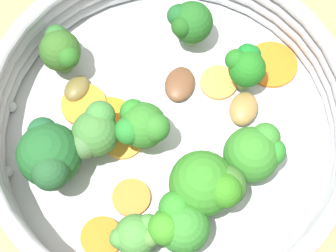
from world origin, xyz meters
TOP-DOWN VIEW (x-y plane):
  - ground_plane at (0.00, 0.00)m, footprint 4.00×4.00m
  - skillet at (0.00, 0.00)m, footprint 0.26×0.26m
  - skillet_rim_wall at (0.00, 0.00)m, footprint 0.28×0.28m
  - skillet_rivet_left at (0.07, -0.10)m, footprint 0.01×0.01m
  - skillet_rivet_right at (0.11, -0.07)m, footprint 0.01×0.01m
  - carrot_slice_0 at (0.03, -0.02)m, footprint 0.04×0.04m
  - carrot_slice_1 at (-0.10, 0.02)m, footprint 0.05×0.05m
  - carrot_slice_2 at (-0.06, 0.00)m, footprint 0.04×0.04m
  - carrot_slice_3 at (0.09, 0.02)m, footprint 0.04×0.04m
  - carrot_slice_4 at (0.03, -0.06)m, footprint 0.05×0.05m
  - carrot_slice_5 at (0.06, 0.02)m, footprint 0.04×0.04m
  - carrot_slice_6 at (0.02, -0.04)m, footprint 0.04×0.04m
  - broccoli_floret_0 at (-0.07, 0.01)m, footprint 0.03×0.03m
  - broccoli_floret_1 at (0.04, -0.03)m, footprint 0.04×0.03m
  - broccoli_floret_2 at (-0.07, -0.05)m, footprint 0.04×0.04m
  - broccoli_floret_3 at (0.01, -0.10)m, footprint 0.03×0.04m
  - broccoli_floret_4 at (0.05, 0.06)m, footprint 0.04×0.04m
  - broccoli_floret_5 at (0.02, -0.01)m, footprint 0.04×0.04m
  - broccoli_floret_6 at (0.02, 0.06)m, footprint 0.05×0.05m
  - broccoli_floret_7 at (0.08, -0.04)m, footprint 0.05×0.05m
  - broccoli_floret_8 at (-0.03, 0.06)m, footprint 0.05×0.04m
  - broccoli_floret_9 at (0.08, 0.04)m, footprint 0.04×0.03m
  - mushroom_piece_0 at (0.02, -0.08)m, footprint 0.03×0.02m
  - mushroom_piece_1 at (-0.05, 0.03)m, footprint 0.04×0.03m
  - mushroom_piece_2 at (-0.04, -0.02)m, footprint 0.04×0.04m

SIDE VIEW (x-z plane):
  - ground_plane at x=0.00m, z-range 0.00..0.00m
  - skillet at x=0.00m, z-range 0.00..0.02m
  - carrot_slice_6 at x=0.02m, z-range 0.02..0.02m
  - carrot_slice_1 at x=-0.10m, z-range 0.02..0.02m
  - carrot_slice_2 at x=-0.06m, z-range 0.02..0.02m
  - carrot_slice_0 at x=0.03m, z-range 0.02..0.02m
  - carrot_slice_5 at x=0.06m, z-range 0.02..0.02m
  - carrot_slice_4 at x=0.03m, z-range 0.02..0.02m
  - carrot_slice_3 at x=0.09m, z-range 0.02..0.02m
  - skillet_rivet_left at x=0.07m, z-range 0.02..0.02m
  - skillet_rivet_right at x=0.11m, z-range 0.02..0.02m
  - mushroom_piece_2 at x=-0.04m, z-range 0.02..0.02m
  - mushroom_piece_0 at x=0.02m, z-range 0.02..0.03m
  - mushroom_piece_1 at x=-0.05m, z-range 0.02..0.03m
  - broccoli_floret_9 at x=0.08m, z-range 0.02..0.06m
  - skillet_rim_wall at x=0.00m, z-range 0.02..0.07m
  - broccoli_floret_8 at x=-0.03m, z-range 0.02..0.06m
  - broccoli_floret_4 at x=0.05m, z-range 0.02..0.06m
  - broccoli_floret_0 at x=-0.07m, z-range 0.02..0.06m
  - broccoli_floret_2 at x=-0.07m, z-range 0.02..0.07m
  - broccoli_floret_3 at x=0.01m, z-range 0.02..0.07m
  - broccoli_floret_1 at x=0.04m, z-range 0.02..0.07m
  - broccoli_floret_7 at x=0.08m, z-range 0.02..0.07m
  - broccoli_floret_5 at x=0.02m, z-range 0.02..0.07m
  - broccoli_floret_6 at x=0.02m, z-range 0.02..0.07m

